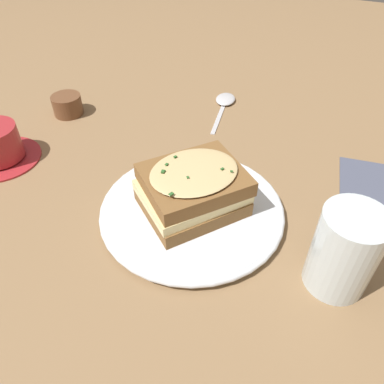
{
  "coord_description": "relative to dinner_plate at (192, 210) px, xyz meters",
  "views": [
    {
      "loc": [
        -0.17,
        0.37,
        0.39
      ],
      "look_at": [
        -0.02,
        0.02,
        0.04
      ],
      "focal_mm": 35.0,
      "sensor_mm": 36.0,
      "label": 1
    }
  ],
  "objects": [
    {
      "name": "water_glass",
      "position": [
        -0.2,
        0.04,
        0.05
      ],
      "size": [
        0.07,
        0.07,
        0.11
      ],
      "primitive_type": "cylinder",
      "color": "silver",
      "rests_on": "ground_plane"
    },
    {
      "name": "condiment_pot",
      "position": [
        0.34,
        -0.17,
        0.01
      ],
      "size": [
        0.06,
        0.06,
        0.04
      ],
      "primitive_type": "cylinder",
      "color": "brown",
      "rests_on": "ground_plane"
    },
    {
      "name": "spoon",
      "position": [
        0.06,
        -0.33,
        -0.0
      ],
      "size": [
        0.05,
        0.16,
        0.01
      ],
      "rotation": [
        0.0,
        0.0,
        3.29
      ],
      "color": "silver",
      "rests_on": "ground_plane"
    },
    {
      "name": "dinner_plate",
      "position": [
        0.0,
        0.0,
        0.0
      ],
      "size": [
        0.26,
        0.26,
        0.02
      ],
      "color": "white",
      "rests_on": "ground_plane"
    },
    {
      "name": "sandwich",
      "position": [
        -0.0,
        -0.0,
        0.04
      ],
      "size": [
        0.17,
        0.17,
        0.07
      ],
      "rotation": [
        0.0,
        0.0,
        4.03
      ],
      "color": "brown",
      "rests_on": "dinner_plate"
    },
    {
      "name": "ground_plane",
      "position": [
        0.02,
        -0.02,
        -0.01
      ],
      "size": [
        2.4,
        2.4,
        0.0
      ],
      "primitive_type": "plane",
      "color": "olive"
    }
  ]
}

